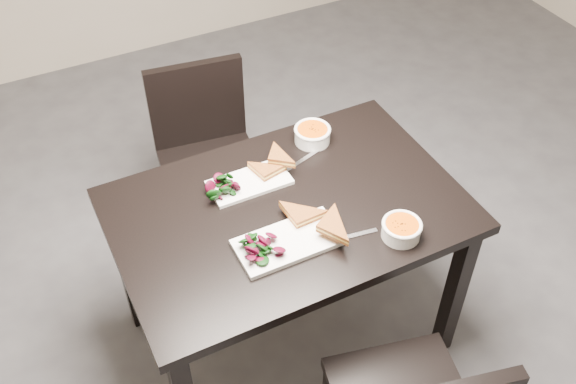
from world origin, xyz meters
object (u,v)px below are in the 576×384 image
object	(u,v)px
soup_bowl_near	(402,229)
plate_near	(289,242)
table	(288,226)
chair_far	(206,148)
plate_far	(250,182)
soup_bowl_far	(312,134)

from	to	relation	value
soup_bowl_near	plate_near	bearing A→B (deg)	158.75
table	chair_far	size ratio (longest dim) A/B	1.41
table	plate_far	bearing A→B (deg)	113.51
chair_far	plate_near	distance (m)	0.92
chair_far	soup_bowl_near	world-z (taller)	chair_far
soup_bowl_far	soup_bowl_near	bearing A→B (deg)	-87.16
table	soup_bowl_far	bearing A→B (deg)	48.72
chair_far	plate_far	distance (m)	0.63
plate_far	soup_bowl_far	xyz separation A→B (m)	(0.31, 0.11, 0.03)
chair_far	soup_bowl_near	xyz separation A→B (m)	(0.31, -1.02, 0.30)
soup_bowl_near	plate_far	distance (m)	0.57
table	soup_bowl_near	size ratio (longest dim) A/B	9.01
table	plate_near	bearing A→B (deg)	-115.95
chair_far	plate_near	xyz separation A→B (m)	(-0.03, -0.88, 0.27)
table	soup_bowl_far	size ratio (longest dim) A/B	8.52
soup_bowl_near	plate_far	size ratio (longest dim) A/B	0.46
soup_bowl_near	soup_bowl_far	world-z (taller)	soup_bowl_far
table	plate_far	world-z (taller)	plate_far
plate_near	plate_far	size ratio (longest dim) A/B	1.20
plate_near	plate_far	xyz separation A→B (m)	(0.00, 0.32, -0.00)
plate_far	chair_far	bearing A→B (deg)	86.84
table	plate_far	xyz separation A→B (m)	(-0.07, 0.16, 0.11)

